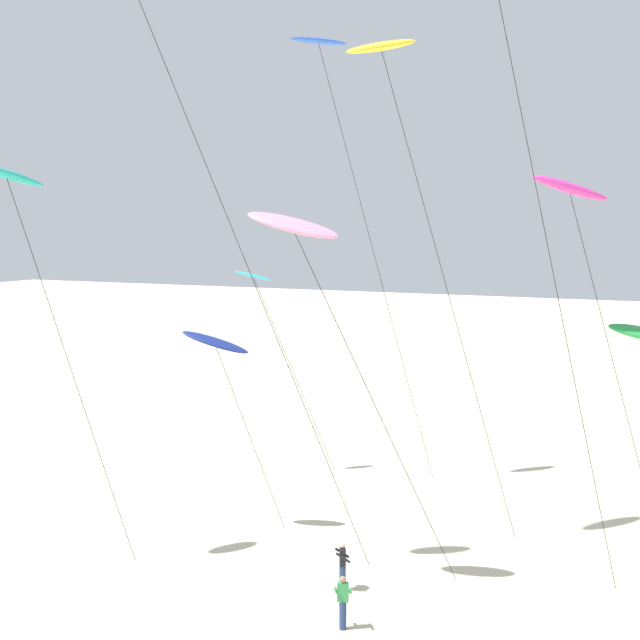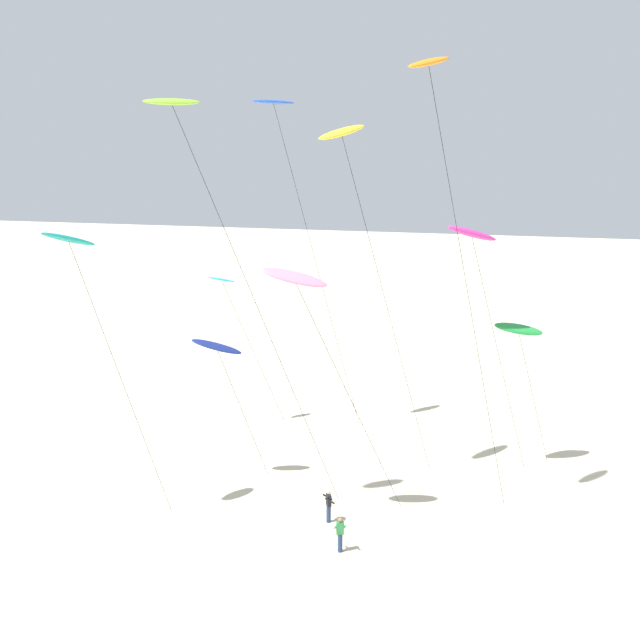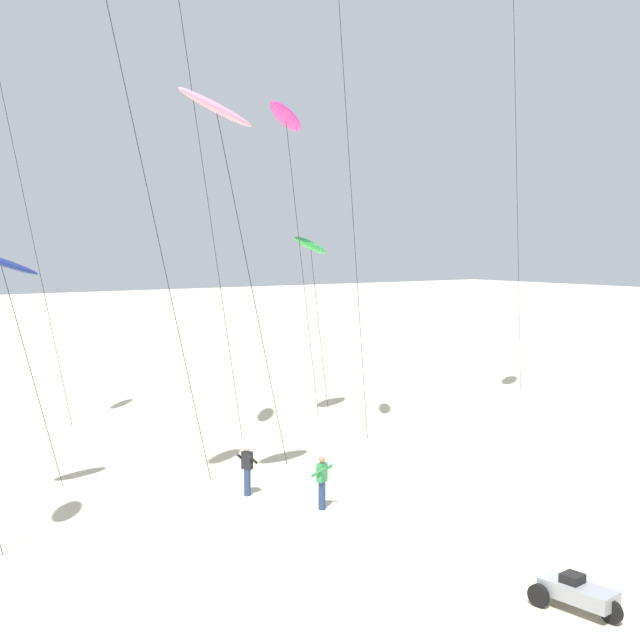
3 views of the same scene
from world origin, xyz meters
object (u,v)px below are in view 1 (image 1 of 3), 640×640
at_px(kite_pink, 294,227).
at_px(kite_cyan, 255,280).
at_px(kite_blue, 320,48).
at_px(kite_teal, 8,178).
at_px(kite_yellow, 382,50).
at_px(kite_navy, 216,343).
at_px(kite_flyer_nearest, 343,565).
at_px(kite_flyer_middle, 343,601).
at_px(kite_magenta, 570,190).

bearing_deg(kite_pink, kite_cyan, 124.95).
bearing_deg(kite_blue, kite_teal, -111.73).
distance_m(kite_teal, kite_yellow, 13.83).
height_order(kite_navy, kite_teal, kite_teal).
relative_size(kite_navy, kite_blue, 0.40).
bearing_deg(kite_yellow, kite_teal, -145.23).
height_order(kite_pink, kite_cyan, kite_pink).
xyz_separation_m(kite_flyer_nearest, kite_flyer_middle, (1.17, -2.57, 0.00)).
bearing_deg(kite_teal, kite_blue, 68.27).
xyz_separation_m(kite_teal, kite_yellow, (10.71, 7.44, 4.62)).
bearing_deg(kite_magenta, kite_teal, -149.64).
xyz_separation_m(kite_pink, kite_yellow, (1.00, 5.04, 6.27)).
bearing_deg(kite_navy, kite_teal, -125.35).
height_order(kite_navy, kite_flyer_nearest, kite_navy).
height_order(kite_yellow, kite_cyan, kite_yellow).
xyz_separation_m(kite_magenta, kite_flyer_middle, (-4.72, -9.34, -12.56)).
distance_m(kite_pink, kite_teal, 10.14).
bearing_deg(kite_flyer_nearest, kite_navy, 156.47).
bearing_deg(kite_blue, kite_yellow, -48.35).
bearing_deg(kite_magenta, kite_pink, -133.91).
height_order(kite_pink, kite_magenta, kite_magenta).
xyz_separation_m(kite_pink, kite_flyer_middle, (2.56, -1.79, -11.24)).
distance_m(kite_magenta, kite_yellow, 8.38).
relative_size(kite_blue, kite_cyan, 2.03).
bearing_deg(kite_magenta, kite_blue, 163.25).
bearing_deg(kite_cyan, kite_flyer_nearest, -48.58).
relative_size(kite_flyer_nearest, kite_flyer_middle, 1.00).
height_order(kite_pink, kite_teal, kite_teal).
bearing_deg(kite_cyan, kite_flyer_middle, -51.40).
distance_m(kite_teal, kite_cyan, 14.54).
relative_size(kite_pink, kite_navy, 1.56).
distance_m(kite_pink, kite_flyer_nearest, 11.36).
bearing_deg(kite_yellow, kite_navy, -168.37).
xyz_separation_m(kite_navy, kite_flyer_middle, (7.93, -5.52, -6.71)).
xyz_separation_m(kite_pink, kite_cyan, (-7.96, 11.40, -2.60)).
bearing_deg(kite_blue, kite_navy, -97.88).
bearing_deg(kite_magenta, kite_flyer_nearest, -131.00).
relative_size(kite_teal, kite_flyer_nearest, 8.65).
bearing_deg(kite_flyer_middle, kite_teal, -177.16).
distance_m(kite_pink, kite_flyer_middle, 11.67).
bearing_deg(kite_navy, kite_cyan, 108.71).
height_order(kite_pink, kite_flyer_nearest, kite_pink).
height_order(kite_magenta, kite_flyer_nearest, kite_magenta).
xyz_separation_m(kite_magenta, kite_yellow, (-6.28, -2.52, 4.95)).
relative_size(kite_yellow, kite_cyan, 1.89).
bearing_deg(kite_pink, kite_flyer_middle, -34.90).
distance_m(kite_pink, kite_yellow, 8.11).
height_order(kite_blue, kite_flyer_middle, kite_blue).
xyz_separation_m(kite_blue, kite_flyer_middle, (6.91, -12.84, -19.08)).
bearing_deg(kite_flyer_middle, kite_magenta, 63.21).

